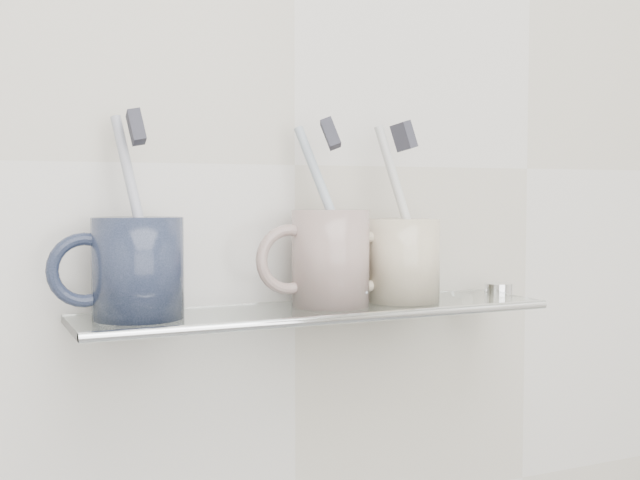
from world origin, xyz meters
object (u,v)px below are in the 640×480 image
mug_left (138,268)px  shelf_glass (318,311)px  mug_right (403,260)px  mug_center (330,258)px

mug_left → shelf_glass: bearing=-19.6°
mug_left → mug_right: (0.29, 0.00, -0.00)m
mug_left → mug_right: mug_left is taller
shelf_glass → mug_left: 0.19m
mug_right → mug_center: bearing=174.4°
shelf_glass → mug_left: mug_left is taller
shelf_glass → mug_center: 0.06m
mug_left → mug_center: mug_center is taller
mug_left → mug_center: bearing=-18.0°
shelf_glass → mug_right: mug_right is taller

